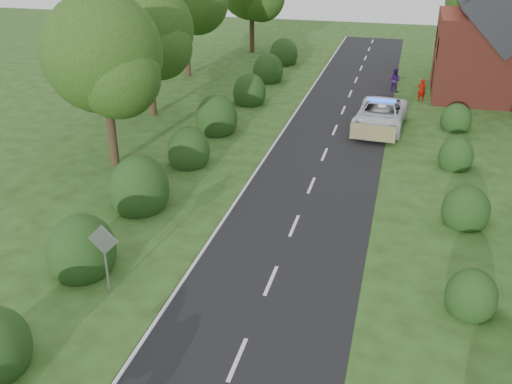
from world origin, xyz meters
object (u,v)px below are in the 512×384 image
(road_sign, at_px, (104,249))
(police_van, at_px, (380,115))
(pedestrian_purple, at_px, (395,80))
(pedestrian_red, at_px, (421,90))

(road_sign, bearing_deg, police_van, 68.47)
(road_sign, xyz_separation_m, pedestrian_purple, (7.93, 27.50, -0.82))
(road_sign, height_order, pedestrian_red, road_sign)
(police_van, xyz_separation_m, pedestrian_red, (2.32, 6.50, -0.06))
(road_sign, relative_size, police_van, 0.41)
(police_van, height_order, pedestrian_purple, police_van)
(road_sign, relative_size, pedestrian_purple, 1.51)
(police_van, distance_m, pedestrian_purple, 8.56)
(pedestrian_red, xyz_separation_m, pedestrian_purple, (-1.86, 2.05, 0.07))
(pedestrian_purple, bearing_deg, road_sign, 102.86)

